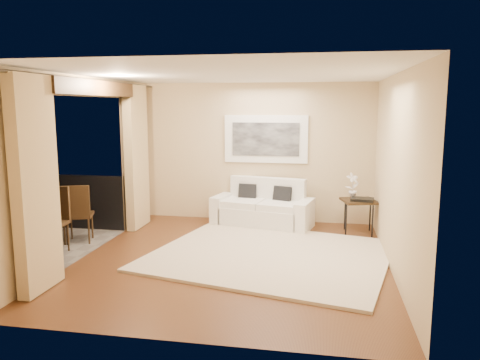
% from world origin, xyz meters
% --- Properties ---
extents(floor, '(5.00, 5.00, 0.00)m').
position_xyz_m(floor, '(0.00, 0.00, 0.00)').
color(floor, brown).
rests_on(floor, ground).
extents(room_shell, '(5.00, 6.40, 5.00)m').
position_xyz_m(room_shell, '(-2.13, 0.00, 2.52)').
color(room_shell, white).
rests_on(room_shell, ground).
extents(balcony, '(1.81, 2.60, 1.17)m').
position_xyz_m(balcony, '(-3.31, 0.00, 0.18)').
color(balcony, '#605B56').
rests_on(balcony, ground).
extents(curtains, '(0.16, 4.80, 2.64)m').
position_xyz_m(curtains, '(-2.11, 0.00, 1.34)').
color(curtains, '#CFB47F').
rests_on(curtains, ground).
extents(artwork, '(1.62, 0.07, 0.92)m').
position_xyz_m(artwork, '(0.17, 2.46, 1.62)').
color(artwork, white).
rests_on(artwork, room_shell).
extents(rug, '(3.99, 3.66, 0.04)m').
position_xyz_m(rug, '(0.53, 0.25, 0.02)').
color(rug, beige).
rests_on(rug, floor).
extents(sofa, '(1.97, 1.16, 0.89)m').
position_xyz_m(sofa, '(0.19, 2.09, 0.31)').
color(sofa, white).
rests_on(sofa, floor).
extents(side_table, '(0.69, 0.69, 0.61)m').
position_xyz_m(side_table, '(1.93, 1.82, 0.55)').
color(side_table, '#312010').
rests_on(side_table, floor).
extents(tray, '(0.42, 0.34, 0.05)m').
position_xyz_m(tray, '(1.98, 1.74, 0.64)').
color(tray, black).
rests_on(tray, side_table).
extents(orchid, '(0.29, 0.27, 0.46)m').
position_xyz_m(orchid, '(1.82, 1.95, 0.84)').
color(orchid, white).
rests_on(orchid, side_table).
extents(bistro_table, '(0.79, 0.79, 0.78)m').
position_xyz_m(bistro_table, '(-3.13, -0.02, 0.69)').
color(bistro_table, '#312010').
rests_on(bistro_table, balcony).
extents(balcony_chair_far, '(0.54, 0.54, 0.99)m').
position_xyz_m(balcony_chair_far, '(-2.67, 0.37, 0.57)').
color(balcony_chair_far, '#312010').
rests_on(balcony_chair_far, balcony).
extents(balcony_chair_near, '(0.46, 0.46, 1.03)m').
position_xyz_m(balcony_chair_near, '(-2.81, -0.12, 0.60)').
color(balcony_chair_near, '#312010').
rests_on(balcony_chair_near, balcony).
extents(ice_bucket, '(0.18, 0.18, 0.20)m').
position_xyz_m(ice_bucket, '(-3.30, 0.08, 0.88)').
color(ice_bucket, silver).
rests_on(ice_bucket, bistro_table).
extents(candle, '(0.06, 0.06, 0.07)m').
position_xyz_m(candle, '(-3.10, 0.08, 0.81)').
color(candle, red).
rests_on(candle, bistro_table).
extents(vase, '(0.04, 0.04, 0.18)m').
position_xyz_m(vase, '(-3.19, -0.25, 0.87)').
color(vase, silver).
rests_on(vase, bistro_table).
extents(glass_a, '(0.06, 0.06, 0.12)m').
position_xyz_m(glass_a, '(-3.02, -0.07, 0.84)').
color(glass_a, white).
rests_on(glass_a, bistro_table).
extents(glass_b, '(0.06, 0.06, 0.12)m').
position_xyz_m(glass_b, '(-2.95, -0.05, 0.84)').
color(glass_b, white).
rests_on(glass_b, bistro_table).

